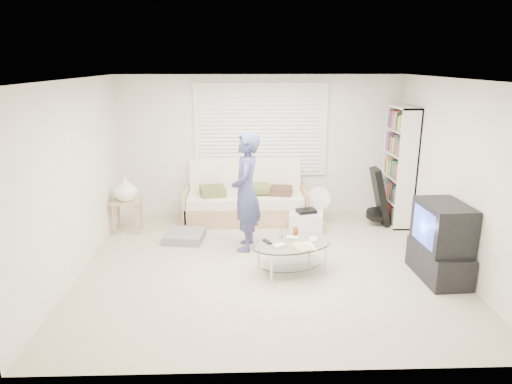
{
  "coord_description": "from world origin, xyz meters",
  "views": [
    {
      "loc": [
        -0.34,
        -5.77,
        2.71
      ],
      "look_at": [
        -0.14,
        0.3,
        0.97
      ],
      "focal_mm": 32.0,
      "sensor_mm": 36.0,
      "label": 1
    }
  ],
  "objects_px": {
    "bookshelf": "(399,166)",
    "futon_sofa": "(246,202)",
    "coffee_table": "(292,248)",
    "tv_unit": "(441,242)"
  },
  "relations": [
    {
      "from": "futon_sofa",
      "to": "bookshelf",
      "type": "distance_m",
      "value": 2.69
    },
    {
      "from": "bookshelf",
      "to": "futon_sofa",
      "type": "bearing_deg",
      "value": 175.94
    },
    {
      "from": "futon_sofa",
      "to": "bookshelf",
      "type": "bearing_deg",
      "value": -4.06
    },
    {
      "from": "futon_sofa",
      "to": "coffee_table",
      "type": "height_order",
      "value": "futon_sofa"
    },
    {
      "from": "coffee_table",
      "to": "bookshelf",
      "type": "bearing_deg",
      "value": 43.32
    },
    {
      "from": "futon_sofa",
      "to": "coffee_table",
      "type": "bearing_deg",
      "value": -73.98
    },
    {
      "from": "bookshelf",
      "to": "tv_unit",
      "type": "height_order",
      "value": "bookshelf"
    },
    {
      "from": "coffee_table",
      "to": "tv_unit",
      "type": "bearing_deg",
      "value": -6.97
    },
    {
      "from": "futon_sofa",
      "to": "coffee_table",
      "type": "distance_m",
      "value": 2.16
    },
    {
      "from": "bookshelf",
      "to": "coffee_table",
      "type": "height_order",
      "value": "bookshelf"
    }
  ]
}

